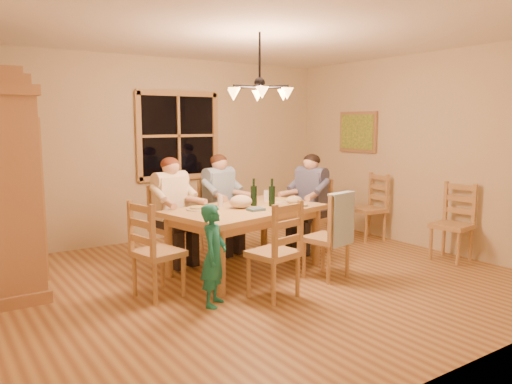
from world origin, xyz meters
TOP-DOWN VIEW (x-y plane):
  - floor at (0.00, 0.00)m, footprint 5.50×5.50m
  - ceiling at (0.00, 0.00)m, footprint 5.50×5.00m
  - wall_back at (0.00, 2.50)m, footprint 5.50×0.02m
  - wall_right at (2.75, 0.00)m, footprint 0.02×5.00m
  - window at (0.20, 2.47)m, footprint 1.30×0.06m
  - painting at (2.71, 1.20)m, footprint 0.06×0.78m
  - chandelier at (-0.00, 0.00)m, footprint 0.77×0.68m
  - dining_table at (0.05, 0.36)m, footprint 1.97×1.43m
  - chair_far_left at (-0.56, 1.09)m, footprint 0.52×0.50m
  - chair_far_right at (0.21, 1.25)m, footprint 0.52×0.50m
  - chair_near_left at (-0.22, -0.56)m, footprint 0.52×0.50m
  - chair_near_right at (0.66, -0.37)m, footprint 0.52×0.50m
  - chair_end_left at (-1.16, 0.10)m, footprint 0.50×0.52m
  - chair_end_right at (1.26, 0.61)m, footprint 0.50×0.52m
  - adult_woman at (-0.56, 1.09)m, footprint 0.46×0.49m
  - adult_plaid_man at (0.21, 1.25)m, footprint 0.46×0.49m
  - adult_slate_man at (1.26, 0.61)m, footprint 0.49×0.46m
  - towel at (0.70, -0.56)m, footprint 0.39×0.18m
  - wine_bottle_a at (0.20, 0.42)m, footprint 0.08×0.08m
  - wine_bottle_b at (0.37, 0.28)m, footprint 0.08×0.08m
  - plate_woman at (-0.49, 0.54)m, footprint 0.26×0.26m
  - plate_plaid at (0.29, 0.75)m, footprint 0.26×0.26m
  - plate_slate at (0.68, 0.51)m, footprint 0.26×0.26m
  - wine_glass_a at (-0.15, 0.61)m, footprint 0.06×0.06m
  - wine_glass_b at (0.53, 0.63)m, footprint 0.06×0.06m
  - cap at (0.65, 0.19)m, footprint 0.20×0.20m
  - napkin at (0.04, 0.13)m, footprint 0.20×0.17m
  - cloth_bundle at (-0.01, 0.37)m, footprint 0.28×0.22m
  - child at (-0.82, -0.42)m, footprint 0.42×0.42m
  - chair_spare_front at (2.45, -0.74)m, footprint 0.48×0.50m
  - chair_spare_back at (2.45, 0.68)m, footprint 0.48×0.50m

SIDE VIEW (x-z plane):
  - floor at x=0.00m, z-range 0.00..0.00m
  - chair_far_left at x=-0.56m, z-range -0.19..0.80m
  - chair_far_right at x=0.21m, z-range -0.19..0.80m
  - chair_near_left at x=-0.22m, z-range -0.19..0.80m
  - chair_near_right at x=0.66m, z-range -0.19..0.80m
  - chair_end_left at x=-1.16m, z-range -0.19..0.80m
  - chair_end_right at x=1.26m, z-range -0.19..0.80m
  - chair_spare_front at x=2.45m, z-range -0.19..0.80m
  - chair_spare_back at x=2.45m, z-range -0.19..0.80m
  - child at x=-0.82m, z-range 0.00..0.99m
  - dining_table at x=0.05m, z-range 0.28..1.04m
  - towel at x=0.70m, z-range 0.41..0.99m
  - plate_woman at x=-0.49m, z-range 0.76..0.78m
  - plate_plaid at x=0.29m, z-range 0.76..0.78m
  - plate_slate at x=0.68m, z-range 0.76..0.78m
  - napkin at x=0.04m, z-range 0.76..0.79m
  - cap at x=0.65m, z-range 0.76..0.87m
  - wine_glass_a at x=-0.15m, z-range 0.76..0.90m
  - wine_glass_b at x=0.53m, z-range 0.76..0.90m
  - cloth_bundle at x=-0.01m, z-range 0.76..0.91m
  - adult_woman at x=-0.56m, z-range 0.40..1.28m
  - adult_plaid_man at x=0.21m, z-range 0.40..1.28m
  - adult_slate_man at x=1.26m, z-range 0.40..1.28m
  - wine_bottle_a at x=0.20m, z-range 0.76..1.09m
  - wine_bottle_b at x=0.37m, z-range 0.76..1.09m
  - wall_back at x=0.00m, z-range 0.00..2.70m
  - wall_right at x=2.75m, z-range 0.00..2.70m
  - window at x=0.20m, z-range 0.90..2.20m
  - painting at x=2.71m, z-range 1.28..1.92m
  - chandelier at x=0.00m, z-range 1.72..2.43m
  - ceiling at x=0.00m, z-range 2.69..2.71m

